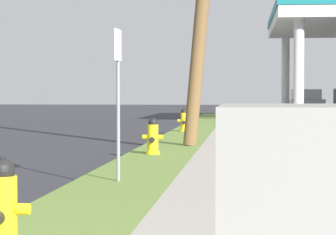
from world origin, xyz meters
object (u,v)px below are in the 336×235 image
at_px(fire_hydrant_nearest, 3,212).
at_px(car_silver_by_far_pump, 305,104).
at_px(street_sign_post, 118,73).
at_px(fire_hydrant_third, 184,121).
at_px(fire_hydrant_second, 153,138).

relative_size(fire_hydrant_nearest, car_silver_by_far_pump, 0.17).
height_order(street_sign_post, car_silver_by_far_pump, street_sign_post).
bearing_deg(fire_hydrant_third, street_sign_post, -89.33).
bearing_deg(fire_hydrant_nearest, fire_hydrant_third, 90.21).
height_order(fire_hydrant_third, street_sign_post, street_sign_post).
distance_m(fire_hydrant_second, car_silver_by_far_pump, 27.93).
bearing_deg(fire_hydrant_second, fire_hydrant_third, 90.52).
relative_size(fire_hydrant_nearest, fire_hydrant_third, 1.00).
xyz_separation_m(street_sign_post, car_silver_by_far_pump, (5.32, 31.82, -0.91)).
bearing_deg(fire_hydrant_third, fire_hydrant_second, -89.48).
relative_size(fire_hydrant_nearest, fire_hydrant_second, 1.00).
distance_m(fire_hydrant_third, car_silver_by_far_pump, 19.62).
height_order(fire_hydrant_second, car_silver_by_far_pump, car_silver_by_far_pump).
distance_m(street_sign_post, car_silver_by_far_pump, 32.28).
height_order(fire_hydrant_second, street_sign_post, street_sign_post).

